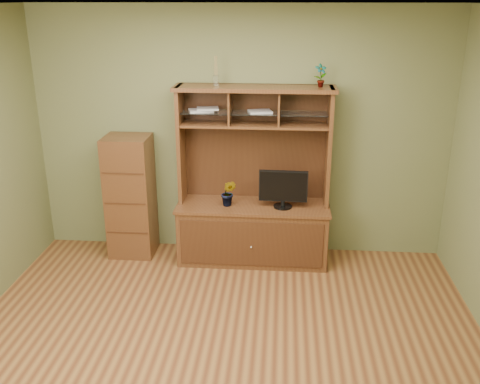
# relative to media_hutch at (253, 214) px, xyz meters

# --- Properties ---
(room) EXTENTS (4.54, 4.04, 2.74)m
(room) POSITION_rel_media_hutch_xyz_m (-0.16, -1.73, 0.83)
(room) COLOR #5B301A
(room) RESTS_ON ground
(media_hutch) EXTENTS (1.66, 0.61, 1.90)m
(media_hutch) POSITION_rel_media_hutch_xyz_m (0.00, 0.00, 0.00)
(media_hutch) COLOR #412012
(media_hutch) RESTS_ON room
(monitor) EXTENTS (0.51, 0.20, 0.40)m
(monitor) POSITION_rel_media_hutch_xyz_m (0.32, -0.08, 0.34)
(monitor) COLOR black
(monitor) RESTS_ON media_hutch
(orchid_plant) EXTENTS (0.18, 0.16, 0.29)m
(orchid_plant) POSITION_rel_media_hutch_xyz_m (-0.26, -0.08, 0.27)
(orchid_plant) COLOR #34551D
(orchid_plant) RESTS_ON media_hutch
(top_plant) EXTENTS (0.14, 0.12, 0.23)m
(top_plant) POSITION_rel_media_hutch_xyz_m (0.66, 0.08, 1.49)
(top_plant) COLOR #3E6B25
(top_plant) RESTS_ON media_hutch
(reed_diffuser) EXTENTS (0.06, 0.06, 0.30)m
(reed_diffuser) POSITION_rel_media_hutch_xyz_m (-0.39, 0.08, 1.49)
(reed_diffuser) COLOR silver
(reed_diffuser) RESTS_ON media_hutch
(magazines) EXTENTS (0.89, 0.25, 0.04)m
(magazines) POSITION_rel_media_hutch_xyz_m (-0.34, 0.08, 1.13)
(magazines) COLOR silver
(magazines) RESTS_ON media_hutch
(side_cabinet) EXTENTS (0.48, 0.44, 1.36)m
(side_cabinet) POSITION_rel_media_hutch_xyz_m (-1.36, 0.03, 0.16)
(side_cabinet) COLOR #412012
(side_cabinet) RESTS_ON room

